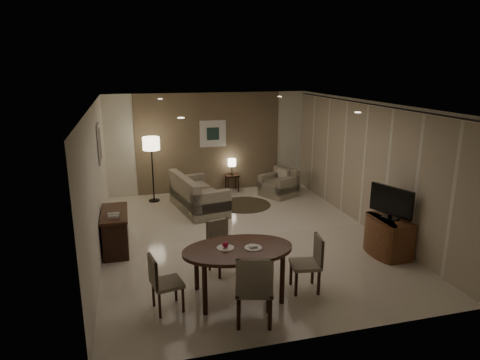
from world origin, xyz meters
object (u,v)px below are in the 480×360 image
object	(u,v)px
chair_near	(254,287)
chair_far	(223,248)
console_desk	(116,231)
dining_table	(238,272)
chair_right	(305,264)
floor_lamp	(153,170)
armchair	(279,183)
side_table	(232,183)
tv_cabinet	(389,236)
chair_left	(167,283)
sofa	(199,193)

from	to	relation	value
chair_near	chair_far	distance (m)	1.53
console_desk	dining_table	world-z (taller)	dining_table
chair_right	floor_lamp	distance (m)	5.57
armchair	side_table	size ratio (longest dim) A/B	1.76
chair_far	armchair	bearing A→B (deg)	41.42
chair_far	armchair	size ratio (longest dim) A/B	1.07
console_desk	tv_cabinet	xyz separation A→B (m)	(4.89, -1.50, -0.03)
dining_table	chair_left	bearing A→B (deg)	-174.80
tv_cabinet	dining_table	world-z (taller)	dining_table
console_desk	chair_near	size ratio (longest dim) A/B	1.16
tv_cabinet	floor_lamp	bearing A→B (deg)	132.44
console_desk	side_table	xyz separation A→B (m)	(3.07, 3.25, -0.14)
sofa	side_table	world-z (taller)	sofa
console_desk	chair_near	distance (m)	3.48
chair_near	armchair	distance (m)	5.88
chair_left	floor_lamp	world-z (taller)	floor_lamp
chair_left	sofa	size ratio (longest dim) A/B	0.46
sofa	chair_far	bearing A→B (deg)	166.69
tv_cabinet	sofa	world-z (taller)	sofa
chair_left	side_table	world-z (taller)	chair_left
console_desk	chair_right	world-z (taller)	chair_right
chair_near	armchair	world-z (taller)	chair_near
console_desk	floor_lamp	world-z (taller)	floor_lamp
chair_near	chair_left	bearing A→B (deg)	-13.01
console_desk	tv_cabinet	distance (m)	5.11
chair_left	side_table	size ratio (longest dim) A/B	1.82
sofa	chair_right	bearing A→B (deg)	-178.23
sofa	console_desk	bearing A→B (deg)	123.93
chair_right	side_table	world-z (taller)	chair_right
chair_near	chair_left	size ratio (longest dim) A/B	1.23
chair_far	sofa	distance (m)	3.32
console_desk	chair_right	distance (m)	3.69
tv_cabinet	armchair	size ratio (longest dim) A/B	1.10
chair_far	chair_left	xyz separation A→B (m)	(-1.03, -0.92, -0.02)
side_table	chair_left	bearing A→B (deg)	-112.59
tv_cabinet	dining_table	bearing A→B (deg)	-166.48
dining_table	sofa	size ratio (longest dim) A/B	0.91
console_desk	side_table	world-z (taller)	console_desk
chair_near	floor_lamp	xyz separation A→B (m)	(-0.96, 5.81, 0.32)
chair_far	chair_right	xyz separation A→B (m)	(1.09, -0.91, 0.00)
chair_near	floor_lamp	distance (m)	5.89
tv_cabinet	chair_left	size ratio (longest dim) A/B	1.07
dining_table	side_table	bearing A→B (deg)	77.08
chair_left	chair_right	world-z (taller)	chair_right
console_desk	chair_left	bearing A→B (deg)	-72.30
tv_cabinet	chair_near	xyz separation A→B (m)	(-3.04, -1.44, 0.17)
dining_table	armchair	xyz separation A→B (m)	(2.35, 4.70, -0.03)
chair_right	sofa	xyz separation A→B (m)	(-0.95, 4.23, -0.01)
chair_right	armchair	xyz separation A→B (m)	(1.30, 4.79, -0.08)
chair_left	chair_right	distance (m)	2.12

